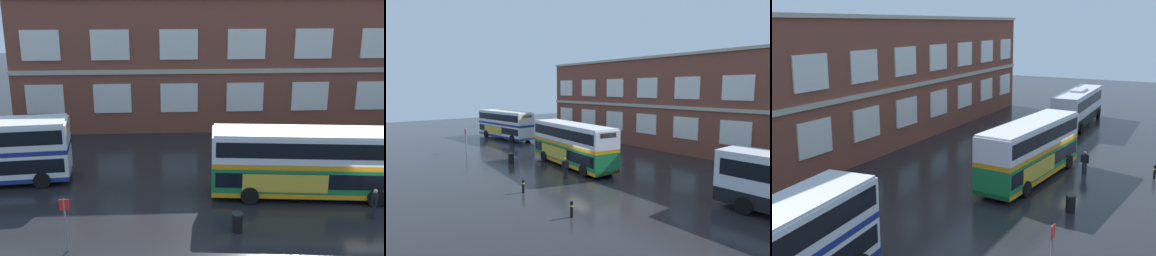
{
  "view_description": "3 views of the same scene",
  "coord_description": "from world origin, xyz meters",
  "views": [
    {
      "loc": [
        -11.36,
        -24.88,
        12.36
      ],
      "look_at": [
        -9.88,
        4.31,
        3.39
      ],
      "focal_mm": 45.27,
      "sensor_mm": 36.0,
      "label": 1
    },
    {
      "loc": [
        20.83,
        -17.34,
        7.36
      ],
      "look_at": [
        -7.48,
        5.24,
        2.97
      ],
      "focal_mm": 30.56,
      "sensor_mm": 36.0,
      "label": 2
    },
    {
      "loc": [
        -34.01,
        -9.52,
        10.62
      ],
      "look_at": [
        -8.93,
        3.5,
        4.49
      ],
      "focal_mm": 45.6,
      "sensor_mm": 36.0,
      "label": 3
    }
  ],
  "objects": [
    {
      "name": "waiting_passenger",
      "position": [
        -0.37,
        -1.77,
        0.93
      ],
      "size": [
        0.32,
        0.64,
        1.7
      ],
      "color": "black",
      "rests_on": "ground"
    },
    {
      "name": "station_litter_bin",
      "position": [
        -7.93,
        -2.85,
        0.52
      ],
      "size": [
        0.6,
        0.6,
        1.03
      ],
      "color": "black",
      "rests_on": "ground"
    },
    {
      "name": "ground_plane",
      "position": [
        0.0,
        2.0,
        0.0
      ],
      "size": [
        120.0,
        120.0,
        0.0
      ],
      "primitive_type": "plane",
      "color": "black"
    },
    {
      "name": "brick_terminal_building",
      "position": [
        0.47,
        17.98,
        5.46
      ],
      "size": [
        49.16,
        8.19,
        11.21
      ],
      "color": "brown",
      "rests_on": "ground"
    },
    {
      "name": "double_decker_middle",
      "position": [
        -3.36,
        1.23,
        2.15
      ],
      "size": [
        11.2,
        3.66,
        4.07
      ],
      "color": "#197038",
      "rests_on": "ground"
    },
    {
      "name": "bus_stand_flag",
      "position": [
        -16.25,
        -4.31,
        1.64
      ],
      "size": [
        0.44,
        0.1,
        2.7
      ],
      "color": "slate",
      "rests_on": "ground"
    }
  ]
}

